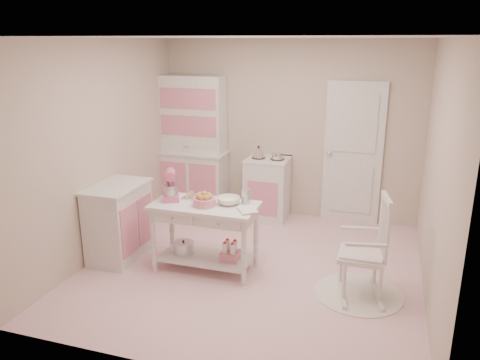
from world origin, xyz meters
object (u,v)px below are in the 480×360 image
at_px(stand_mixer, 171,186).
at_px(bread_basket, 204,202).
at_px(stove, 267,189).
at_px(hutch, 193,144).
at_px(base_cabinet, 119,221).
at_px(rocking_chair, 362,246).
at_px(work_table, 205,237).

relative_size(stand_mixer, bread_basket, 1.36).
bearing_deg(stove, stand_mixer, -111.35).
distance_m(hutch, stove, 1.33).
xyz_separation_m(stove, base_cabinet, (-1.40, -1.81, 0.00)).
bearing_deg(rocking_chair, stand_mixer, 166.78).
height_order(hutch, bread_basket, hutch).
bearing_deg(stove, work_table, -98.70).
bearing_deg(stand_mixer, base_cabinet, 158.42).
bearing_deg(bread_basket, work_table, 111.80).
bearing_deg(work_table, base_cabinet, -179.21).
bearing_deg(stove, bread_basket, -97.86).
xyz_separation_m(hutch, bread_basket, (0.95, -1.90, -0.19)).
relative_size(stove, stand_mixer, 2.71).
xyz_separation_m(base_cabinet, rocking_chair, (2.87, -0.04, 0.09)).
xyz_separation_m(work_table, bread_basket, (0.02, -0.05, 0.45)).
bearing_deg(work_table, stove, 81.30).
bearing_deg(hutch, work_table, -63.40).
relative_size(hutch, rocking_chair, 1.89).
height_order(hutch, stove, hutch).
distance_m(hutch, work_table, 2.16).
height_order(stove, work_table, stove).
distance_m(stand_mixer, bread_basket, 0.46).
bearing_deg(base_cabinet, rocking_chair, -0.81).
height_order(stove, stand_mixer, stand_mixer).
xyz_separation_m(stove, bread_basket, (-0.25, -1.85, 0.39)).
relative_size(stove, bread_basket, 3.68).
distance_m(work_table, bread_basket, 0.45).
xyz_separation_m(rocking_chair, work_table, (-1.75, 0.06, -0.15)).
distance_m(hutch, rocking_chair, 3.32).
xyz_separation_m(hutch, base_cabinet, (-0.20, -1.86, -0.58)).
height_order(base_cabinet, stand_mixer, stand_mixer).
relative_size(hutch, base_cabinet, 2.26).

